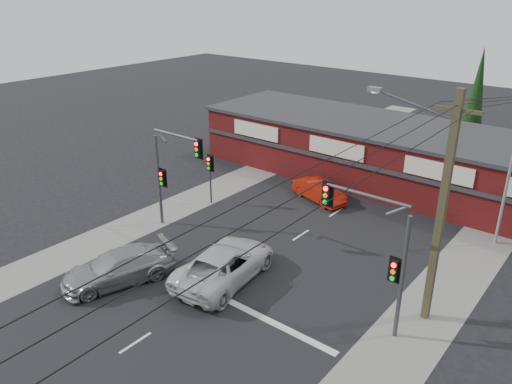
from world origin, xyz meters
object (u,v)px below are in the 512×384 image
Objects in this scene: utility_pole at (439,204)px; silver_suv at (118,267)px; shop_building at (375,150)px; white_suv at (225,264)px; red_sedan at (319,191)px.

silver_suv is at bearing -152.39° from utility_pole.
shop_building is 2.73× the size of utility_pole.
white_suv is 1.49× the size of red_sedan.
red_sedan is at bearing -98.25° from shop_building.
red_sedan is 13.76m from utility_pole.
shop_building is (-0.64, 17.19, 1.28)m from white_suv.
silver_suv is 20.88m from shop_building.
silver_suv is at bearing -172.43° from red_sedan.
shop_building is at bearing 101.19° from silver_suv.
white_suv is at bearing -159.88° from utility_pole.
white_suv reaches higher than red_sedan.
silver_suv is (-3.87, -3.39, -0.06)m from white_suv.
white_suv is 10.34m from utility_pole.
utility_pole is at bearing -167.56° from white_suv.
utility_pole reaches higher than shop_building.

